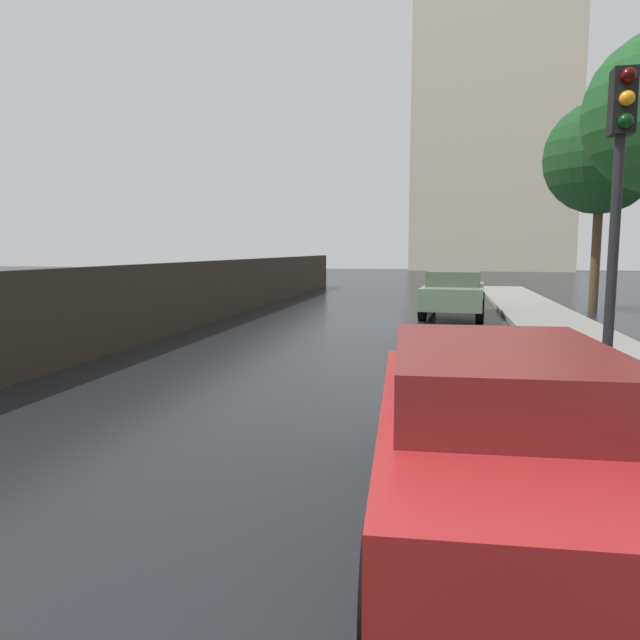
# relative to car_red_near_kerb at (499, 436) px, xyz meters

# --- Properties ---
(car_red_near_kerb) EXTENTS (1.95, 4.11, 1.40)m
(car_red_near_kerb) POSITION_rel_car_red_near_kerb_xyz_m (0.00, 0.00, 0.00)
(car_red_near_kerb) COLOR maroon
(car_red_near_kerb) RESTS_ON ground
(car_green_mid_road) EXTENTS (2.07, 4.49, 1.40)m
(car_green_mid_road) POSITION_rel_car_red_near_kerb_xyz_m (-0.06, 14.07, -0.01)
(car_green_mid_road) COLOR slate
(car_green_mid_road) RESTS_ON ground
(traffic_light) EXTENTS (0.26, 0.39, 4.00)m
(traffic_light) POSITION_rel_car_red_near_kerb_xyz_m (1.58, 3.44, 2.18)
(traffic_light) COLOR black
(traffic_light) RESTS_ON sidewalk_strip
(street_tree_far) EXTENTS (3.59, 3.59, 6.78)m
(street_tree_far) POSITION_rel_car_red_near_kerb_xyz_m (4.47, 16.34, 4.21)
(street_tree_far) COLOR #4C3823
(street_tree_far) RESTS_ON ground
(distant_tower) EXTENTS (15.92, 10.63, 32.91)m
(distant_tower) POSITION_rel_car_red_near_kerb_xyz_m (4.21, 56.74, 13.01)
(distant_tower) COLOR beige
(distant_tower) RESTS_ON ground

